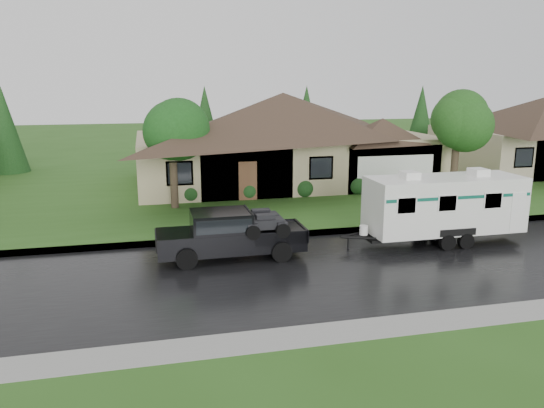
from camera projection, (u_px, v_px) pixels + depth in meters
The scene contains 10 objects.
ground at pixel (323, 251), 20.49m from camera, with size 140.00×140.00×0.00m, color #2C581B.
road at pixel (342, 268), 18.59m from camera, with size 140.00×8.00×0.01m, color black.
curb at pixel (306, 233), 22.61m from camera, with size 140.00×0.50×0.15m, color gray.
lawn at pixel (249, 181), 34.69m from camera, with size 140.00×26.00×0.15m, color #2C581B.
house_main at pixel (288, 128), 33.33m from camera, with size 19.44×10.80×6.90m.
tree_left_green at pixel (172, 135), 26.15m from camera, with size 3.21×3.21×5.31m.
tree_right_green at pixel (458, 122), 29.08m from camera, with size 3.56×3.56×5.90m.
shrub_row at pixel (304, 187), 29.62m from camera, with size 13.60×1.00×1.00m.
pickup_truck at pixel (228, 233), 19.47m from camera, with size 5.38×2.04×1.79m.
travel_trailer at pixel (444, 204), 21.32m from camera, with size 6.63×2.33×2.97m.
Camera 1 is at (-6.48, -18.57, 6.35)m, focal length 35.00 mm.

